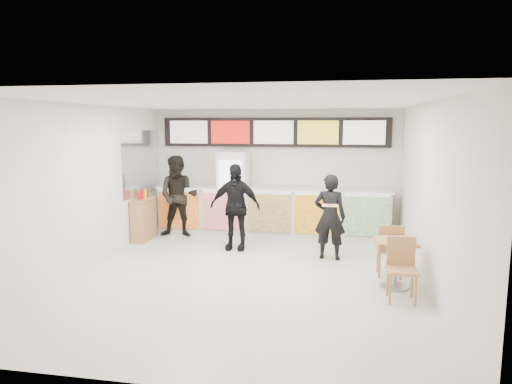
% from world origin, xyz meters
% --- Properties ---
extents(floor, '(7.00, 7.00, 0.00)m').
position_xyz_m(floor, '(0.00, 0.00, 0.00)').
color(floor, beige).
rests_on(floor, ground).
extents(ceiling, '(7.00, 7.00, 0.00)m').
position_xyz_m(ceiling, '(0.00, 0.00, 3.00)').
color(ceiling, white).
rests_on(ceiling, wall_back).
extents(wall_back, '(6.00, 0.00, 6.00)m').
position_xyz_m(wall_back, '(0.00, 3.50, 1.50)').
color(wall_back, silver).
rests_on(wall_back, floor).
extents(wall_left, '(0.00, 7.00, 7.00)m').
position_xyz_m(wall_left, '(-3.00, 0.00, 1.50)').
color(wall_left, silver).
rests_on(wall_left, floor).
extents(wall_right, '(0.00, 7.00, 7.00)m').
position_xyz_m(wall_right, '(3.00, 0.00, 1.50)').
color(wall_right, silver).
rests_on(wall_right, floor).
extents(service_counter, '(5.56, 0.77, 1.14)m').
position_xyz_m(service_counter, '(0.00, 3.09, 0.57)').
color(service_counter, silver).
rests_on(service_counter, floor).
extents(menu_board, '(5.50, 0.14, 0.70)m').
position_xyz_m(menu_board, '(0.00, 3.41, 2.45)').
color(menu_board, black).
rests_on(menu_board, wall_back).
extents(drinks_fridge, '(0.70, 0.67, 2.00)m').
position_xyz_m(drinks_fridge, '(-0.93, 3.11, 1.00)').
color(drinks_fridge, white).
rests_on(drinks_fridge, floor).
extents(mirror_panel, '(0.01, 2.00, 1.50)m').
position_xyz_m(mirror_panel, '(-2.99, 2.45, 1.75)').
color(mirror_panel, '#B2B7BF').
rests_on(mirror_panel, wall_left).
extents(customer_main, '(0.66, 0.47, 1.69)m').
position_xyz_m(customer_main, '(1.41, 1.32, 0.85)').
color(customer_main, black).
rests_on(customer_main, floor).
extents(customer_left, '(1.01, 0.83, 1.92)m').
position_xyz_m(customer_left, '(-2.13, 2.55, 0.96)').
color(customer_left, black).
rests_on(customer_left, floor).
extents(customer_mid, '(1.08, 0.47, 1.83)m').
position_xyz_m(customer_mid, '(-0.57, 1.69, 0.91)').
color(customer_mid, black).
rests_on(customer_mid, floor).
extents(pizza_slice, '(0.36, 0.36, 0.02)m').
position_xyz_m(pizza_slice, '(1.41, 0.87, 1.16)').
color(pizza_slice, beige).
rests_on(pizza_slice, customer_main).
extents(cafe_table, '(0.67, 1.63, 0.94)m').
position_xyz_m(cafe_table, '(2.50, -0.13, 0.55)').
color(cafe_table, '#9F7148').
rests_on(cafe_table, floor).
extents(condiment_ledge, '(0.35, 0.85, 1.14)m').
position_xyz_m(condiment_ledge, '(-2.82, 2.10, 0.49)').
color(condiment_ledge, '#9F7148').
rests_on(condiment_ledge, floor).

